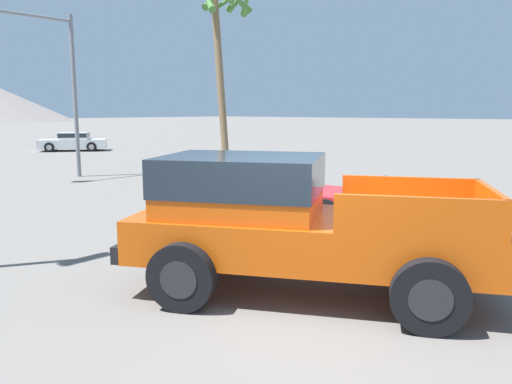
{
  "coord_description": "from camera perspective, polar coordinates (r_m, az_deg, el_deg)",
  "views": [
    {
      "loc": [
        -5.2,
        -3.64,
        2.58
      ],
      "look_at": [
        0.46,
        1.28,
        1.36
      ],
      "focal_mm": 35.0,
      "sensor_mm": 36.0,
      "label": 1
    }
  ],
  "objects": [
    {
      "name": "ground_plane",
      "position": [
        6.86,
        5.69,
        -12.91
      ],
      "size": [
        320.0,
        320.0,
        0.0
      ],
      "primitive_type": "plane",
      "color": "slate"
    },
    {
      "name": "orange_pickup_truck",
      "position": [
        7.09,
        3.15,
        -2.78
      ],
      "size": [
        4.06,
        5.45,
        1.95
      ],
      "rotation": [
        0.0,
        0.0,
        0.49
      ],
      "color": "#CC4C0C",
      "rests_on": "ground_plane"
    },
    {
      "name": "palm_tree_tall",
      "position": [
        25.41,
        -3.62,
        17.81
      ],
      "size": [
        2.88,
        2.97,
        8.52
      ],
      "color": "brown",
      "rests_on": "ground_plane"
    },
    {
      "name": "traffic_light_main",
      "position": [
        20.38,
        -23.41,
        13.32
      ],
      "size": [
        3.54,
        0.38,
        6.19
      ],
      "rotation": [
        0.0,
        0.0,
        3.14
      ],
      "color": "slate",
      "rests_on": "ground_plane"
    },
    {
      "name": "parked_car_white",
      "position": [
        34.66,
        -20.15,
        5.44
      ],
      "size": [
        4.37,
        4.0,
        1.19
      ],
      "rotation": [
        0.0,
        0.0,
        0.9
      ],
      "color": "white",
      "rests_on": "ground_plane"
    },
    {
      "name": "red_convertible_car",
      "position": [
        11.82,
        15.68,
        -1.68
      ],
      "size": [
        2.36,
        4.45,
        1.02
      ],
      "rotation": [
        0.0,
        0.0,
        0.16
      ],
      "color": "red",
      "rests_on": "ground_plane"
    }
  ]
}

